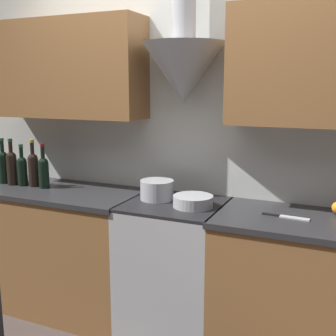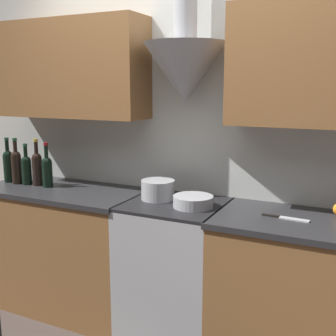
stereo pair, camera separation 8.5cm
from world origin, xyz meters
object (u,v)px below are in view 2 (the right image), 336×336
Objects in this scene: wine_bottle_3 at (37,167)px; mixing_bowl at (193,201)px; wine_bottle_0 at (8,164)px; wine_bottle_2 at (26,168)px; stock_pot at (158,190)px; stove_range at (175,269)px; wine_bottle_4 at (47,170)px; wine_bottle_1 at (16,165)px.

mixing_bowl is (1.30, -0.03, -0.11)m from wine_bottle_3.
wine_bottle_0 is 0.19m from wine_bottle_2.
wine_bottle_0 is 1.30m from stock_pot.
stove_range is 1.21m from wine_bottle_4.
stove_range is at bearing 1.09° from wine_bottle_1.
mixing_bowl is (1.19, -0.02, -0.09)m from wine_bottle_4.
stove_range is 2.77× the size of wine_bottle_4.
wine_bottle_4 is at bearing 1.54° from wine_bottle_2.
wine_bottle_4 is at bearing -179.47° from stove_range.
wine_bottle_1 is 1.00× the size of wine_bottle_3.
wine_bottle_3 is at bearing 1.79° from wine_bottle_0.
wine_bottle_3 reaches higher than mixing_bowl.
wine_bottle_2 is at bearing -177.24° from stock_pot.
wine_bottle_2 is at bearing 6.40° from wine_bottle_1.
wine_bottle_1 is at bearing -176.92° from wine_bottle_4.
wine_bottle_0 is (-1.44, -0.01, 0.60)m from stove_range.
wine_bottle_1 is 1.41× the size of mixing_bowl.
wine_bottle_1 is at bearing -176.96° from stock_pot.
wine_bottle_1 is (-1.34, -0.03, 0.61)m from stove_range.
wine_bottle_1 is 0.29m from wine_bottle_4.
stock_pot is at bearing 2.22° from wine_bottle_3.
mixing_bowl is (1.39, -0.02, -0.09)m from wine_bottle_2.
mixing_bowl reaches higher than stove_range.
wine_bottle_0 is at bearing -178.21° from wine_bottle_3.
wine_bottle_2 is at bearing -178.46° from wine_bottle_4.
wine_bottle_4 reaches higher than stove_range.
wine_bottle_0 is 1.05× the size of wine_bottle_4.
wine_bottle_3 is (-1.16, -0.00, 0.60)m from stove_range.
wine_bottle_3 is at bearing 7.47° from wine_bottle_1.
wine_bottle_1 is 1.49m from mixing_bowl.
stove_range is 4.14× the size of stock_pot.
wine_bottle_3 reaches higher than wine_bottle_2.
wine_bottle_2 is 1.26× the size of mixing_bowl.
wine_bottle_2 is 0.89× the size of wine_bottle_3.
mixing_bowl is (1.49, -0.01, -0.11)m from wine_bottle_1.
stock_pot is at bearing 2.12° from wine_bottle_0.
wine_bottle_4 reaches higher than stock_pot.
stove_range is 1.38m from wine_bottle_2.
wine_bottle_2 is 0.10m from wine_bottle_3.
wine_bottle_0 is 1.11× the size of wine_bottle_2.
stock_pot is 0.30m from mixing_bowl.
wine_bottle_0 is at bearing -179.61° from stove_range.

